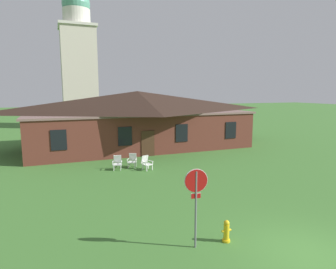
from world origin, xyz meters
The scene contains 8 objects.
ground_plane centered at (0.00, 0.00, 0.00)m, with size 200.00×200.00×0.00m, color #3D702D.
brick_building centered at (0.00, 20.57, 2.68)m, with size 20.24×10.40×5.27m.
dome_tower centered at (-3.91, 38.17, 9.31)m, with size 5.18×5.18×20.26m.
stop_sign centered at (-3.22, 1.75, 1.95)m, with size 0.80×0.17×2.74m.
lawn_chair_by_porch centered at (-3.69, 12.48, 0.50)m, with size 0.74×0.78×0.96m.
lawn_chair_near_door centered at (-2.59, 12.72, 0.50)m, with size 0.81×0.85×0.96m.
lawn_chair_left_end centered at (-1.88, 11.73, 0.50)m, with size 0.76×0.82×0.96m.
fire_hydrant centered at (-2.03, 1.69, 0.38)m, with size 0.36×0.28×0.79m.
Camera 1 is at (-7.38, -6.35, 5.25)m, focal length 30.67 mm.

